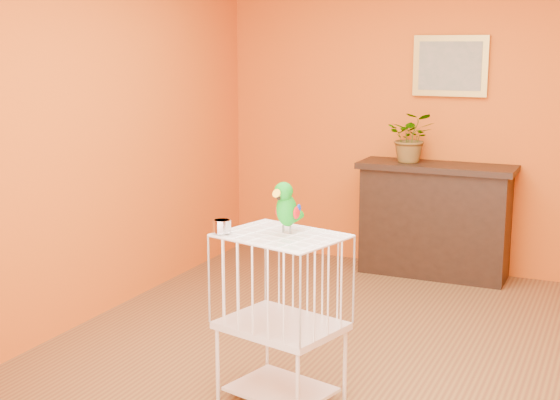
% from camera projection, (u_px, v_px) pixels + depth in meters
% --- Properties ---
extents(ground, '(4.50, 4.50, 0.00)m').
position_uv_depth(ground, '(360.00, 362.00, 4.81)').
color(ground, brown).
rests_on(ground, ground).
extents(room_shell, '(4.50, 4.50, 4.50)m').
position_uv_depth(room_shell, '(366.00, 105.00, 4.50)').
color(room_shell, '#C75512').
rests_on(room_shell, ground).
extents(console_cabinet, '(1.28, 0.46, 0.95)m').
position_uv_depth(console_cabinet, '(434.00, 220.00, 6.54)').
color(console_cabinet, black).
rests_on(console_cabinet, ground).
extents(potted_plant, '(0.45, 0.49, 0.33)m').
position_uv_depth(potted_plant, '(410.00, 143.00, 6.47)').
color(potted_plant, '#26722D').
rests_on(potted_plant, console_cabinet).
extents(framed_picture, '(0.62, 0.04, 0.50)m').
position_uv_depth(framed_picture, '(450.00, 66.00, 6.45)').
color(framed_picture, gold).
rests_on(framed_picture, room_shell).
extents(birdcage, '(0.71, 0.61, 0.94)m').
position_uv_depth(birdcage, '(281.00, 317.00, 4.18)').
color(birdcage, silver).
rests_on(birdcage, ground).
extents(feed_cup, '(0.10, 0.10, 0.07)m').
position_uv_depth(feed_cup, '(222.00, 226.00, 4.11)').
color(feed_cup, silver).
rests_on(feed_cup, birdcage).
extents(parrot, '(0.14, 0.25, 0.28)m').
position_uv_depth(parrot, '(287.00, 207.00, 4.11)').
color(parrot, '#59544C').
rests_on(parrot, birdcage).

